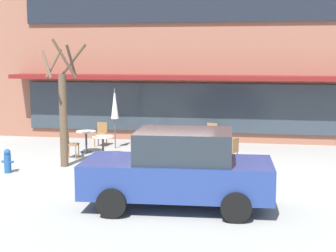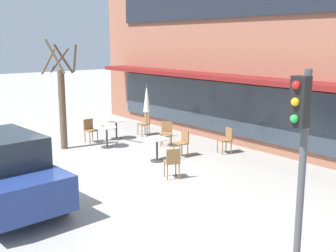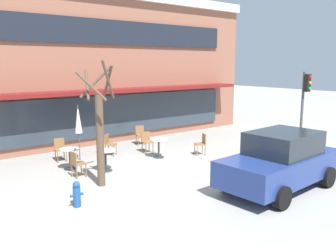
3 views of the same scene
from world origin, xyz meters
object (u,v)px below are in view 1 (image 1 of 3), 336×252
at_px(cafe_table_streetside, 103,144).
at_px(cafe_chair_4, 149,135).
at_px(cafe_table_by_tree, 86,138).
at_px(parked_sedan, 179,169).
at_px(cafe_chair_0, 211,133).
at_px(cafe_chair_5, 232,150).
at_px(street_tree, 63,109).
at_px(cafe_chair_1, 189,139).
at_px(cafe_chair_2, 101,132).
at_px(cafe_chair_3, 70,143).
at_px(patio_umbrella_green_folded, 115,104).
at_px(cafe_table_near_wall, 182,144).
at_px(fire_hydrant, 8,161).

height_order(cafe_table_streetside, cafe_chair_4, cafe_chair_4).
height_order(cafe_table_by_tree, parked_sedan, parked_sedan).
bearing_deg(cafe_table_streetside, cafe_chair_0, 40.08).
bearing_deg(cafe_chair_5, cafe_table_streetside, 174.19).
distance_m(cafe_chair_0, street_tree, 5.92).
height_order(cafe_chair_1, cafe_chair_2, same).
bearing_deg(cafe_chair_3, patio_umbrella_green_folded, 63.50).
height_order(cafe_chair_4, street_tree, street_tree).
xyz_separation_m(cafe_table_streetside, cafe_chair_3, (-1.12, -0.07, 0.01)).
bearing_deg(cafe_chair_5, street_tree, -170.53).
distance_m(cafe_table_by_tree, cafe_chair_1, 3.60).
bearing_deg(cafe_table_streetside, cafe_chair_5, -5.81).
relative_size(parked_sedan, street_tree, 1.11).
distance_m(cafe_table_near_wall, cafe_chair_0, 2.57).
distance_m(cafe_table_streetside, cafe_chair_4, 2.19).
relative_size(cafe_table_streetside, patio_umbrella_green_folded, 0.35).
distance_m(cafe_table_near_wall, cafe_chair_5, 1.83).
xyz_separation_m(parked_sedan, fire_hydrant, (-5.44, 2.48, -0.53)).
bearing_deg(cafe_chair_4, cafe_table_streetside, -121.74).
bearing_deg(fire_hydrant, cafe_table_near_wall, 29.98).
xyz_separation_m(cafe_chair_0, cafe_chair_5, (0.94, -3.21, 0.00)).
relative_size(cafe_chair_1, cafe_chair_3, 1.00).
relative_size(cafe_table_by_tree, cafe_chair_1, 0.85).
bearing_deg(parked_sedan, cafe_table_near_wall, 97.94).
distance_m(cafe_table_near_wall, cafe_chair_4, 2.10).
xyz_separation_m(cafe_chair_0, cafe_chair_2, (-4.07, -0.49, 0.00)).
distance_m(cafe_table_streetside, fire_hydrant, 3.22).
relative_size(cafe_chair_1, fire_hydrant, 1.26).
bearing_deg(cafe_chair_2, patio_umbrella_green_folded, -30.07).
height_order(cafe_chair_1, fire_hydrant, cafe_chair_1).
bearing_deg(cafe_chair_1, cafe_chair_2, 164.41).
xyz_separation_m(cafe_chair_4, street_tree, (-1.99, -3.14, 1.24)).
distance_m(cafe_chair_5, parked_sedan, 4.57).
relative_size(cafe_table_by_tree, cafe_chair_4, 0.85).
distance_m(cafe_chair_0, cafe_chair_1, 1.59).
height_order(cafe_chair_0, cafe_chair_3, same).
height_order(cafe_table_near_wall, cafe_chair_2, cafe_chair_2).
height_order(cafe_table_by_tree, cafe_chair_1, cafe_chair_1).
bearing_deg(cafe_table_streetside, cafe_chair_4, 58.26).
height_order(cafe_chair_2, cafe_chair_4, same).
bearing_deg(cafe_chair_3, cafe_chair_0, 32.81).
bearing_deg(street_tree, cafe_chair_3, 103.28).
relative_size(cafe_table_near_wall, cafe_chair_4, 0.85).
height_order(cafe_table_near_wall, parked_sedan, parked_sedan).
bearing_deg(parked_sedan, cafe_chair_5, 77.99).
distance_m(patio_umbrella_green_folded, cafe_chair_3, 2.48).
height_order(cafe_table_near_wall, cafe_table_streetside, same).
bearing_deg(cafe_table_near_wall, cafe_table_streetside, -172.95).
relative_size(cafe_chair_0, cafe_chair_4, 1.00).
relative_size(cafe_table_near_wall, patio_umbrella_green_folded, 0.35).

